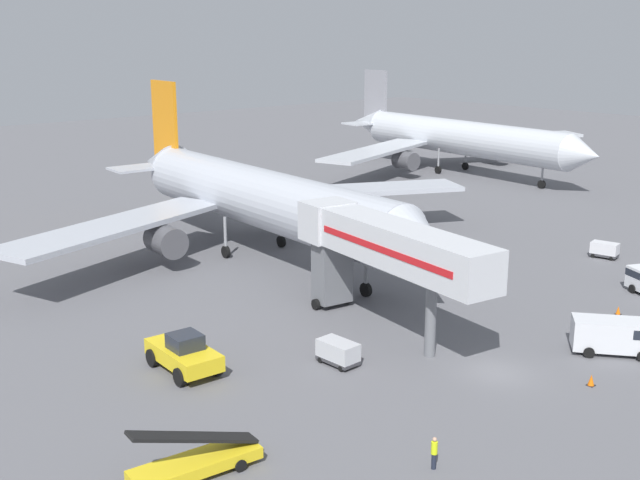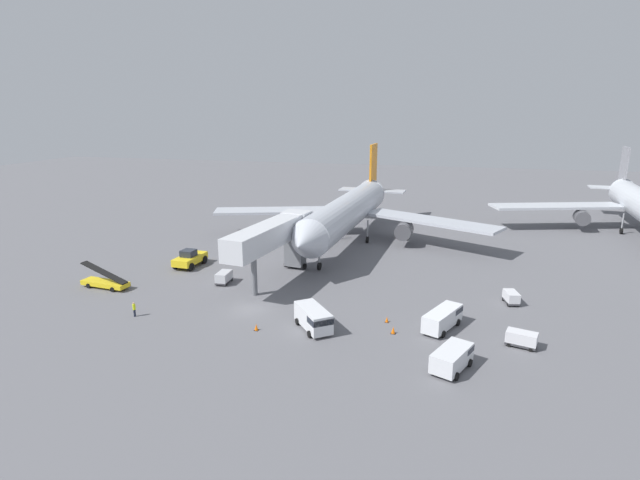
% 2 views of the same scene
% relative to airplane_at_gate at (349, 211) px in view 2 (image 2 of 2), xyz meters
% --- Properties ---
extents(ground_plane, '(300.00, 300.00, 0.00)m').
position_rel_airplane_at_gate_xyz_m(ground_plane, '(-4.88, -30.43, -5.28)').
color(ground_plane, slate).
extents(airplane_at_gate, '(48.06, 46.30, 14.82)m').
position_rel_airplane_at_gate_xyz_m(airplane_at_gate, '(0.00, 0.00, 0.00)').
color(airplane_at_gate, '#B7BCC6').
rests_on(airplane_at_gate, ground).
extents(jet_bridge, '(5.73, 18.11, 7.82)m').
position_rel_airplane_at_gate_xyz_m(jet_bridge, '(-5.23, -20.81, 0.62)').
color(jet_bridge, silver).
rests_on(jet_bridge, ground).
extents(pushback_tug, '(3.02, 5.54, 2.41)m').
position_rel_airplane_at_gate_xyz_m(pushback_tug, '(-18.84, -18.08, -4.16)').
color(pushback_tug, yellow).
rests_on(pushback_tug, ground).
extents(belt_loader_truck, '(6.28, 2.39, 3.01)m').
position_rel_airplane_at_gate_xyz_m(belt_loader_truck, '(-24.58, -28.46, -4.53)').
color(belt_loader_truck, yellow).
rests_on(belt_loader_truck, ground).
extents(service_van_outer_left, '(4.82, 5.30, 2.21)m').
position_rel_airplane_at_gate_xyz_m(service_van_outer_left, '(3.22, -33.59, -4.02)').
color(service_van_outer_left, silver).
rests_on(service_van_outer_left, ground).
extents(service_van_far_left, '(3.97, 5.82, 1.98)m').
position_rel_airplane_at_gate_xyz_m(service_van_far_left, '(15.56, -30.04, -4.14)').
color(service_van_far_left, white).
rests_on(service_van_far_left, ground).
extents(service_van_far_center, '(3.69, 4.93, 1.86)m').
position_rel_airplane_at_gate_xyz_m(service_van_far_center, '(16.44, -38.02, -4.21)').
color(service_van_far_center, silver).
rests_on(service_van_far_center, ground).
extents(baggage_cart_outer_right, '(2.95, 2.06, 1.44)m').
position_rel_airplane_at_gate_xyz_m(baggage_cart_outer_right, '(22.59, -32.29, -4.48)').
color(baggage_cart_outer_right, '#38383D').
rests_on(baggage_cart_outer_right, ground).
extents(baggage_cart_near_left, '(1.75, 2.54, 1.41)m').
position_rel_airplane_at_gate_xyz_m(baggage_cart_near_left, '(22.86, -21.50, -4.50)').
color(baggage_cart_near_left, '#38383D').
rests_on(baggage_cart_near_left, ground).
extents(baggage_cart_near_center, '(1.52, 2.63, 1.48)m').
position_rel_airplane_at_gate_xyz_m(baggage_cart_near_center, '(-11.22, -23.38, -4.46)').
color(baggage_cart_near_center, '#38383D').
rests_on(baggage_cart_near_center, ground).
extents(ground_crew_worker_foreground, '(0.34, 0.34, 1.61)m').
position_rel_airplane_at_gate_xyz_m(ground_crew_worker_foreground, '(-15.90, -35.19, -4.43)').
color(ground_crew_worker_foreground, '#1E2333').
rests_on(ground_crew_worker_foreground, ground).
extents(safety_cone_alpha, '(0.46, 0.46, 0.71)m').
position_rel_airplane_at_gate_xyz_m(safety_cone_alpha, '(10.92, -32.50, -4.93)').
color(safety_cone_alpha, black).
rests_on(safety_cone_alpha, ground).
extents(safety_cone_bravo, '(0.44, 0.44, 0.67)m').
position_rel_airplane_at_gate_xyz_m(safety_cone_bravo, '(-2.24, -35.14, -4.96)').
color(safety_cone_bravo, black).
rests_on(safety_cone_bravo, ground).
extents(safety_cone_charlie, '(0.40, 0.40, 0.61)m').
position_rel_airplane_at_gate_xyz_m(safety_cone_charlie, '(10.00, -30.02, -4.98)').
color(safety_cone_charlie, black).
rests_on(safety_cone_charlie, ground).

